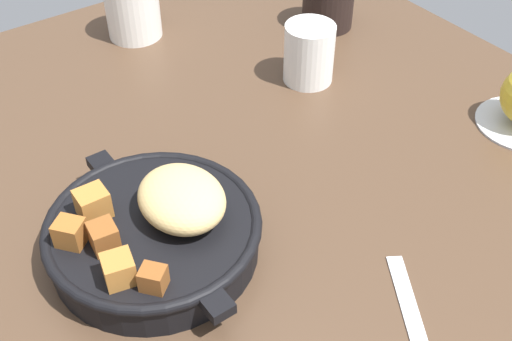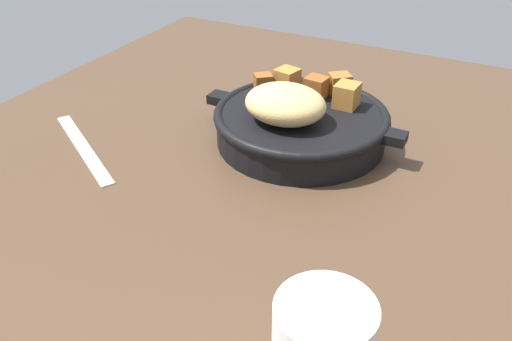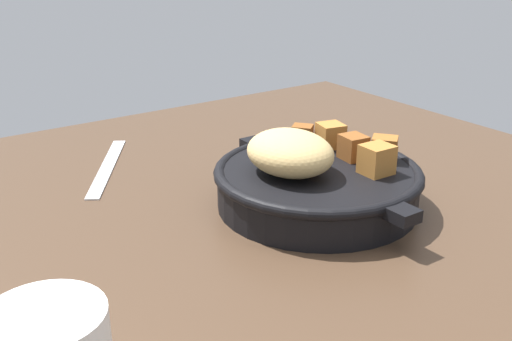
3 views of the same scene
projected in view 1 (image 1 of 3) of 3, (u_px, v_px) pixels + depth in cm
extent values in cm
cube|color=#473323|center=(221.00, 187.00, 74.98)|extent=(96.36, 99.99, 2.40)
cylinder|color=black|center=(154.00, 237.00, 64.67)|extent=(21.02, 21.02, 4.15)
torus|color=black|center=(153.00, 225.00, 63.51)|extent=(21.80, 21.80, 1.20)
cube|color=black|center=(217.00, 305.00, 56.58)|extent=(2.64, 2.40, 1.20)
cube|color=black|center=(101.00, 164.00, 70.83)|extent=(2.64, 2.40, 1.20)
ellipsoid|color=tan|center=(182.00, 199.00, 62.64)|extent=(9.80, 8.22, 4.42)
cube|color=brown|center=(153.00, 278.00, 56.61)|extent=(3.00, 2.96, 2.26)
cube|color=brown|center=(104.00, 237.00, 60.08)|extent=(2.92, 2.74, 2.65)
cube|color=#A86B2D|center=(93.00, 204.00, 63.12)|extent=(2.81, 3.07, 3.01)
cube|color=#A86B2D|center=(119.00, 269.00, 57.08)|extent=(3.25, 3.25, 2.72)
cube|color=#935623|center=(70.00, 233.00, 60.46)|extent=(3.52, 3.47, 2.65)
cube|color=silver|center=(419.00, 339.00, 57.90)|extent=(17.49, 11.68, 0.36)
cylinder|color=silver|center=(133.00, 9.00, 96.06)|extent=(8.07, 8.07, 8.71)
cylinder|color=black|center=(328.00, 3.00, 98.70)|extent=(7.87, 7.87, 7.68)
cylinder|color=white|center=(309.00, 53.00, 87.03)|extent=(6.83, 6.83, 8.25)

